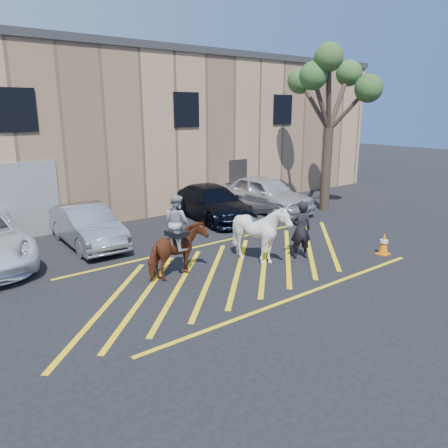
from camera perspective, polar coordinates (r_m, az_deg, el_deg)
ground at (r=13.39m, az=1.11°, el=-5.44°), size 90.00×90.00×0.00m
car_silver_sedan at (r=15.88m, az=-17.41°, el=-0.22°), size 1.64×4.32×1.41m
car_blue_suv at (r=18.82m, az=-1.49°, el=2.79°), size 2.65×5.18×1.44m
car_white_suv at (r=20.37m, az=5.48°, el=3.95°), size 2.20×4.94×1.65m
handler at (r=14.02m, az=9.99°, el=-0.73°), size 0.81×0.69×1.86m
warehouse at (r=23.15m, az=-18.32°, el=11.64°), size 32.42×10.20×7.30m
hatching_zone at (r=13.17m, az=1.93°, el=-5.77°), size 12.60×5.12×0.01m
mounted_bay at (r=12.28m, az=-6.13°, el=-2.67°), size 1.92×1.14×2.38m
saddled_white at (r=13.44m, az=4.86°, el=-1.15°), size 2.19×2.26×1.89m
traffic_cone at (r=15.23m, az=20.15°, el=-2.41°), size 0.41×0.41×0.73m
tree at (r=20.79m, az=13.82°, el=17.32°), size 3.99×4.37×7.31m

